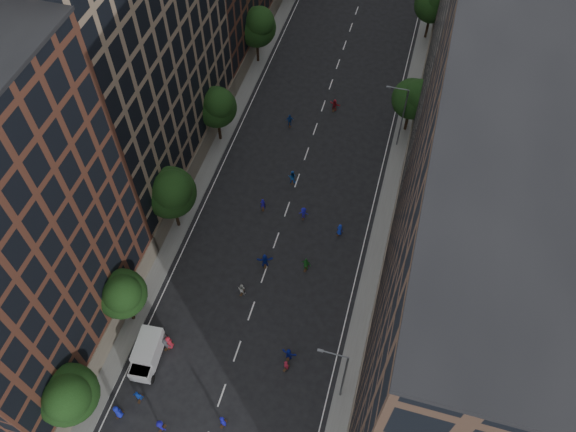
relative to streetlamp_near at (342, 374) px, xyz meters
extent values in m
plane|color=black|center=(-10.37, 28.00, -5.17)|extent=(240.00, 240.00, 0.00)
cube|color=slate|center=(-22.37, 35.50, -5.09)|extent=(4.00, 105.00, 0.15)
cube|color=slate|center=(1.63, 35.50, -5.09)|extent=(4.00, 105.00, 0.15)
cube|color=#90775E|center=(-29.37, 23.00, 11.83)|extent=(14.00, 26.00, 34.00)
cube|color=#4A3428|center=(8.63, 3.00, 12.83)|extent=(14.00, 30.00, 36.00)
cube|color=#6F665C|center=(8.63, 32.00, 11.33)|extent=(14.00, 28.00, 33.00)
cylinder|color=black|center=(-21.57, -8.00, -3.19)|extent=(0.36, 0.36, 3.96)
sphere|color=black|center=(-21.57, -8.00, 0.41)|extent=(5.20, 5.20, 5.20)
sphere|color=black|center=(-20.92, -8.52, 1.71)|extent=(3.90, 3.90, 3.90)
cylinder|color=black|center=(-21.57, 2.00, -3.32)|extent=(0.36, 0.36, 3.70)
sphere|color=black|center=(-21.57, 2.00, 0.04)|extent=(4.80, 4.80, 4.80)
sphere|color=black|center=(-20.97, 1.52, 1.24)|extent=(3.60, 3.60, 3.60)
cylinder|color=black|center=(-21.57, 14.00, -3.06)|extent=(0.36, 0.36, 4.22)
sphere|color=black|center=(-21.57, 14.00, 0.78)|extent=(5.60, 5.60, 5.60)
sphere|color=black|center=(-20.87, 13.44, 2.18)|extent=(4.20, 4.20, 4.20)
cylinder|color=black|center=(-21.57, 28.00, -3.23)|extent=(0.36, 0.36, 3.87)
sphere|color=black|center=(-21.57, 28.00, 0.29)|extent=(5.00, 5.00, 5.00)
sphere|color=black|center=(-20.94, 27.50, 1.54)|extent=(3.75, 3.75, 3.75)
cylinder|color=black|center=(-21.57, 44.00, -3.14)|extent=(0.36, 0.36, 4.05)
sphere|color=black|center=(-21.57, 44.00, 0.54)|extent=(5.40, 5.40, 5.40)
sphere|color=black|center=(-20.89, 43.46, 1.89)|extent=(4.05, 4.05, 4.05)
cylinder|color=black|center=(0.83, 36.00, -3.30)|extent=(0.36, 0.36, 3.74)
sphere|color=black|center=(0.83, 36.00, 0.10)|extent=(5.00, 5.00, 5.00)
sphere|color=black|center=(1.46, 35.50, 1.35)|extent=(3.75, 3.75, 3.75)
cylinder|color=black|center=(0.83, 56.00, -3.19)|extent=(0.36, 0.36, 3.96)
sphere|color=black|center=(0.83, 56.00, 0.41)|extent=(5.20, 5.20, 5.20)
cylinder|color=#595B60|center=(0.23, 0.00, -0.67)|extent=(0.18, 0.18, 9.00)
cylinder|color=#595B60|center=(-0.97, 0.00, 3.83)|extent=(2.40, 0.12, 0.12)
cube|color=#595B60|center=(-2.07, 0.00, 3.78)|extent=(0.50, 0.22, 0.15)
cylinder|color=#595B60|center=(0.23, 33.00, -0.67)|extent=(0.18, 0.18, 9.00)
cylinder|color=#595B60|center=(-0.97, 33.00, 3.83)|extent=(2.40, 0.12, 0.12)
cube|color=#595B60|center=(-2.07, 33.00, 3.78)|extent=(0.50, 0.22, 0.15)
cube|color=silver|center=(-18.29, -1.05, -3.72)|extent=(2.40, 3.77, 2.20)
cube|color=silver|center=(-18.10, -3.24, -4.12)|extent=(2.13, 1.77, 1.40)
cube|color=black|center=(-18.10, -3.24, -3.47)|extent=(1.91, 1.45, 0.10)
cylinder|color=black|center=(-19.07, -3.63, -4.79)|extent=(0.31, 0.78, 0.76)
cylinder|color=black|center=(-17.08, -3.45, -4.79)|extent=(0.31, 0.78, 0.76)
cylinder|color=black|center=(-19.41, 0.26, -4.79)|extent=(0.31, 0.78, 0.76)
cylinder|color=black|center=(-17.41, 0.44, -4.79)|extent=(0.31, 0.78, 0.76)
imported|color=#1621B7|center=(-18.67, -7.19, -4.20)|extent=(1.08, 0.87, 1.93)
imported|color=#1817BE|center=(-9.30, -5.44, -4.21)|extent=(0.81, 0.67, 1.91)
imported|color=#161298|center=(-14.47, -7.29, -4.33)|extent=(1.23, 0.97, 1.67)
imported|color=blue|center=(-17.50, -5.37, -4.31)|extent=(1.03, 0.48, 1.72)
imported|color=#1423A7|center=(-5.34, 2.24, -4.36)|extent=(1.54, 0.68, 1.61)
imported|color=#AF1D2C|center=(-16.81, 0.21, -4.23)|extent=(1.03, 0.79, 1.88)
imported|color=#A71B32|center=(-5.28, 1.13, -4.39)|extent=(0.67, 0.57, 1.57)
imported|color=silver|center=(-11.93, 7.72, -4.36)|extent=(0.83, 0.67, 1.61)
imported|color=#3A3A3F|center=(-17.06, 0.02, -4.37)|extent=(1.15, 0.84, 1.60)
imported|color=#237528|center=(-6.24, 12.31, -4.22)|extent=(1.16, 0.61, 1.90)
imported|color=navy|center=(-10.58, 11.56, -4.22)|extent=(1.84, 1.13, 1.89)
imported|color=#162FB3|center=(-3.79, 17.76, -4.38)|extent=(0.91, 0.76, 1.58)
imported|color=#1E15AB|center=(-13.06, 18.83, -4.34)|extent=(0.69, 0.55, 1.66)
imported|color=blue|center=(-10.88, 23.58, -4.22)|extent=(0.97, 0.78, 1.90)
imported|color=#1815B1|center=(-8.24, 18.88, -4.37)|extent=(1.09, 0.70, 1.60)
imported|color=#123D98|center=(-13.71, 32.73, -4.28)|extent=(1.12, 0.71, 1.77)
imported|color=#A41B26|center=(-8.79, 37.13, -4.32)|extent=(1.65, 0.90, 1.70)
camera|label=1|loc=(0.25, -17.99, 46.81)|focal=35.00mm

